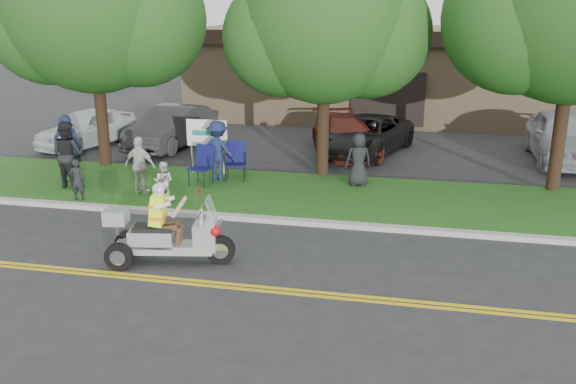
% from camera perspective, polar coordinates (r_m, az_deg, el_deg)
% --- Properties ---
extents(ground, '(120.00, 120.00, 0.00)m').
position_cam_1_polar(ground, '(11.94, -4.58, -7.75)').
color(ground, '#28282B').
rests_on(ground, ground).
extents(centerline_near, '(60.00, 0.10, 0.01)m').
position_cam_1_polar(centerline_near, '(11.43, -5.41, -8.91)').
color(centerline_near, gold).
rests_on(centerline_near, ground).
extents(centerline_far, '(60.00, 0.10, 0.01)m').
position_cam_1_polar(centerline_far, '(11.57, -5.17, -8.58)').
color(centerline_far, gold).
rests_on(centerline_far, ground).
extents(curb, '(60.00, 0.25, 0.12)m').
position_cam_1_polar(curb, '(14.64, -1.24, -2.64)').
color(curb, '#A8A89E').
rests_on(curb, ground).
extents(grass_verge, '(60.00, 4.00, 0.10)m').
position_cam_1_polar(grass_verge, '(16.64, 0.44, -0.20)').
color(grass_verge, '#214A13').
rests_on(grass_verge, ground).
extents(commercial_building, '(18.00, 8.20, 4.00)m').
position_cam_1_polar(commercial_building, '(29.52, 9.80, 11.06)').
color(commercial_building, '#9E7F5B').
rests_on(commercial_building, ground).
extents(tree_left, '(6.62, 5.40, 7.78)m').
position_cam_1_polar(tree_left, '(19.87, -17.65, 15.90)').
color(tree_left, '#332114').
rests_on(tree_left, ground).
extents(tree_mid, '(5.88, 4.80, 7.05)m').
position_cam_1_polar(tree_mid, '(17.80, 3.64, 15.24)').
color(tree_mid, '#332114').
rests_on(tree_mid, ground).
extents(business_sign, '(1.25, 0.06, 1.75)m').
position_cam_1_polar(business_sign, '(18.40, -7.59, 5.21)').
color(business_sign, silver).
rests_on(business_sign, ground).
extents(trike_scooter, '(2.59, 1.04, 1.70)m').
position_cam_1_polar(trike_scooter, '(12.46, -11.52, -4.01)').
color(trike_scooter, black).
rests_on(trike_scooter, ground).
extents(lawn_chair_a, '(0.69, 0.71, 1.11)m').
position_cam_1_polar(lawn_chair_a, '(17.79, -4.92, 3.15)').
color(lawn_chair_a, black).
rests_on(lawn_chair_a, grass_verge).
extents(lawn_chair_b, '(0.71, 0.73, 1.11)m').
position_cam_1_polar(lawn_chair_b, '(17.45, -7.98, 2.76)').
color(lawn_chair_b, black).
rests_on(lawn_chair_b, grass_verge).
extents(spectator_adult_left, '(0.84, 0.69, 1.98)m').
position_cam_1_polar(spectator_adult_left, '(18.37, -19.89, 3.79)').
color(spectator_adult_left, '#141D39').
rests_on(spectator_adult_left, grass_verge).
extents(spectator_adult_mid, '(1.06, 0.91, 1.87)m').
position_cam_1_polar(spectator_adult_mid, '(17.94, -19.93, 3.32)').
color(spectator_adult_mid, black).
rests_on(spectator_adult_mid, grass_verge).
extents(spectator_adult_right, '(0.97, 0.53, 1.57)m').
position_cam_1_polar(spectator_adult_right, '(16.77, -13.65, 2.42)').
color(spectator_adult_right, beige).
rests_on(spectator_adult_right, grass_verge).
extents(spectator_chair_a, '(1.23, 0.86, 1.75)m').
position_cam_1_polar(spectator_chair_a, '(17.73, -6.57, 3.87)').
color(spectator_chair_a, '#192247').
rests_on(spectator_chair_a, grass_verge).
extents(spectator_chair_b, '(0.86, 0.72, 1.51)m').
position_cam_1_polar(spectator_chair_b, '(17.22, 6.60, 3.06)').
color(spectator_chair_b, black).
rests_on(spectator_chair_b, grass_verge).
extents(child_left, '(0.44, 0.32, 1.10)m').
position_cam_1_polar(child_left, '(16.76, -19.11, 1.10)').
color(child_left, black).
rests_on(child_left, grass_verge).
extents(child_right, '(0.55, 0.44, 1.07)m').
position_cam_1_polar(child_right, '(16.04, -11.58, 0.96)').
color(child_right, silver).
rests_on(child_right, grass_verge).
extents(parked_car_far_left, '(2.65, 4.38, 1.40)m').
position_cam_1_polar(parked_car_far_left, '(23.63, -18.26, 5.76)').
color(parked_car_far_left, silver).
rests_on(parked_car_far_left, ground).
extents(parked_car_left, '(2.20, 4.66, 1.48)m').
position_cam_1_polar(parked_car_left, '(22.70, -10.79, 5.99)').
color(parked_car_left, '#2D2C2F').
rests_on(parked_car_left, ground).
extents(parked_car_mid, '(3.51, 5.14, 1.31)m').
position_cam_1_polar(parked_car_mid, '(21.49, 7.29, 5.30)').
color(parked_car_mid, black).
rests_on(parked_car_mid, ground).
extents(parked_car_right, '(3.24, 4.75, 1.28)m').
position_cam_1_polar(parked_car_right, '(21.54, 5.42, 5.35)').
color(parked_car_right, '#541B13').
rests_on(parked_car_right, ground).
extents(parked_car_far_right, '(2.07, 4.97, 1.68)m').
position_cam_1_polar(parked_car_far_right, '(22.20, 24.38, 4.78)').
color(parked_car_far_right, '#9C9EA3').
rests_on(parked_car_far_right, ground).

